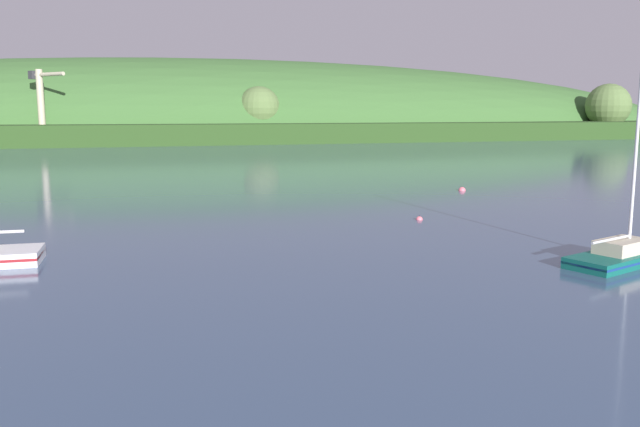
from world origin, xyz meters
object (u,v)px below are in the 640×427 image
(dockside_crane, at_px, (42,110))
(mooring_buoy_midchannel, at_px, (462,191))
(mooring_buoy_foreground, at_px, (419,220))
(sailboat_near_mooring, at_px, (629,259))

(dockside_crane, relative_size, mooring_buoy_midchannel, 21.71)
(dockside_crane, xyz_separation_m, mooring_buoy_midchannel, (47.55, -116.73, -8.96))
(mooring_buoy_midchannel, bearing_deg, mooring_buoy_foreground, -131.47)
(sailboat_near_mooring, bearing_deg, dockside_crane, 88.33)
(mooring_buoy_foreground, relative_size, mooring_buoy_midchannel, 0.72)
(mooring_buoy_midchannel, bearing_deg, sailboat_near_mooring, -106.25)
(sailboat_near_mooring, distance_m, mooring_buoy_foreground, 17.63)
(sailboat_near_mooring, xyz_separation_m, mooring_buoy_midchannel, (9.50, 32.61, -0.15))
(mooring_buoy_foreground, xyz_separation_m, mooring_buoy_midchannel, (13.68, 15.48, -0.00))
(dockside_crane, xyz_separation_m, mooring_buoy_foreground, (33.86, -132.21, -8.96))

